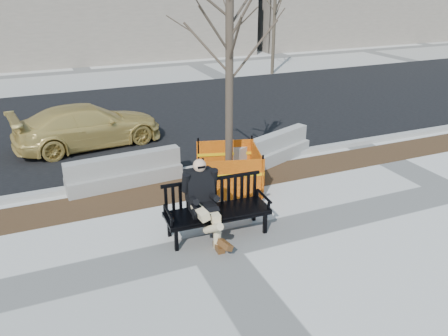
{
  "coord_description": "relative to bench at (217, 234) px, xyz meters",
  "views": [
    {
      "loc": [
        -2.7,
        -6.96,
        4.8
      ],
      "look_at": [
        0.68,
        0.97,
        1.14
      ],
      "focal_mm": 36.71,
      "sensor_mm": 36.0,
      "label": 1
    }
  ],
  "objects": [
    {
      "name": "jersey_barrier_right",
      "position": [
        2.78,
        2.94,
        0.0
      ],
      "size": [
        2.81,
        1.55,
        0.8
      ],
      "primitive_type": null,
      "rotation": [
        0.0,
        0.0,
        0.38
      ],
      "color": "#9D9A93",
      "rests_on": "ground"
    },
    {
      "name": "seated_man",
      "position": [
        -0.28,
        0.07,
        0.0
      ],
      "size": [
        0.74,
        1.17,
        1.6
      ],
      "primitive_type": null,
      "rotation": [
        0.0,
        0.0,
        -0.05
      ],
      "color": "black",
      "rests_on": "ground"
    },
    {
      "name": "ground",
      "position": [
        -0.28,
        -0.37,
        0.0
      ],
      "size": [
        120.0,
        120.0,
        0.0
      ],
      "primitive_type": "plane",
      "color": "beige",
      "rests_on": "ground"
    },
    {
      "name": "curb",
      "position": [
        -0.28,
        3.18,
        0.06
      ],
      "size": [
        60.0,
        0.25,
        0.12
      ],
      "primitive_type": "cube",
      "color": "#9E9B93",
      "rests_on": "ground"
    },
    {
      "name": "bench",
      "position": [
        0.0,
        0.0,
        0.0
      ],
      "size": [
        2.13,
        0.85,
        1.12
      ],
      "primitive_type": null,
      "rotation": [
        0.0,
        0.0,
        -0.05
      ],
      "color": "black",
      "rests_on": "ground"
    },
    {
      "name": "jersey_barrier_left",
      "position": [
        -1.2,
        3.03,
        0.0
      ],
      "size": [
        2.84,
        0.76,
        0.81
      ],
      "primitive_type": null,
      "rotation": [
        0.0,
        0.0,
        0.07
      ],
      "color": "gray",
      "rests_on": "ground"
    },
    {
      "name": "far_tree_right",
      "position": [
        8.75,
        13.77,
        0.0
      ],
      "size": [
        2.09,
        2.09,
        5.16
      ],
      "primitive_type": null,
      "rotation": [
        0.0,
        0.0,
        0.1
      ],
      "color": "#4E4232",
      "rests_on": "ground"
    },
    {
      "name": "asphalt_street",
      "position": [
        -0.28,
        8.43,
        0.0
      ],
      "size": [
        60.0,
        10.4,
        0.01
      ],
      "primitive_type": "cube",
      "color": "black",
      "rests_on": "ground"
    },
    {
      "name": "sedan",
      "position": [
        -1.59,
        6.28,
        0.0
      ],
      "size": [
        4.54,
        2.37,
        1.26
      ],
      "primitive_type": "imported",
      "rotation": [
        0.0,
        0.0,
        1.72
      ],
      "color": "tan",
      "rests_on": "ground"
    },
    {
      "name": "mulch_strip",
      "position": [
        -0.28,
        2.23,
        0.0
      ],
      "size": [
        40.0,
        1.2,
        0.02
      ],
      "primitive_type": "cube",
      "color": "#47301C",
      "rests_on": "ground"
    },
    {
      "name": "tree_fence",
      "position": [
        1.08,
        1.9,
        0.0
      ],
      "size": [
        2.66,
        2.66,
        5.39
      ],
      "primitive_type": null,
      "rotation": [
        0.0,
        0.0,
        -0.27
      ],
      "color": "orange",
      "rests_on": "ground"
    }
  ]
}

